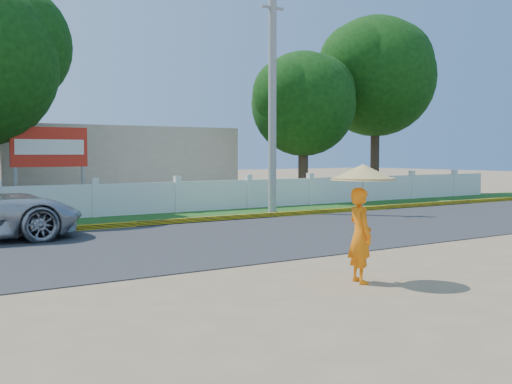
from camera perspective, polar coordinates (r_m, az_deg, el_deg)
ground at (r=11.72m, az=5.60°, el=-6.84°), size 120.00×120.00×0.00m
road at (r=15.39m, az=-5.31°, el=-4.34°), size 60.00×7.00×0.02m
grass_verge at (r=20.10m, az=-12.66°, el=-2.56°), size 60.00×3.50×0.03m
curb at (r=18.54m, az=-10.70°, el=-2.84°), size 40.00×0.18×0.16m
fence at (r=21.40m, az=-14.14°, el=-0.78°), size 40.00×0.10×1.10m
building_near at (r=28.77m, az=-13.31°, el=2.38°), size 10.00×6.00×3.20m
utility_pole at (r=22.41m, az=1.46°, el=8.20°), size 0.28×0.28×7.89m
monk_with_parasol at (r=10.45m, az=9.36°, el=-1.21°), size 1.06×1.06×1.92m
billboard at (r=22.04m, az=-17.87°, el=3.42°), size 2.50×0.13×2.95m
tree_row at (r=24.40m, az=-15.78°, el=10.40°), size 33.97×8.05×8.89m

